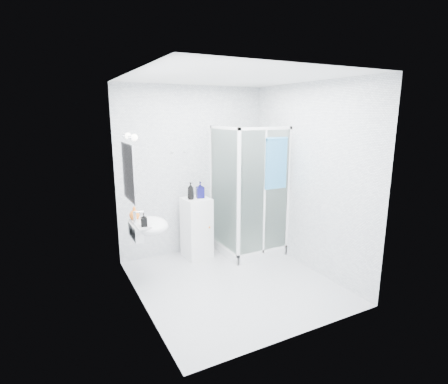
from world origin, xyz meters
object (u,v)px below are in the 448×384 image
shampoo_bottle_a (191,191)px  storage_cabinet (197,228)px  soap_dispenser_black (144,220)px  shampoo_bottle_b (200,190)px  soap_dispenser_orange (134,213)px  shower_enclosure (247,226)px  hand_towel (276,162)px  wall_basin (148,226)px

shampoo_bottle_a → storage_cabinet: bearing=10.9°
shampoo_bottle_a → soap_dispenser_black: 1.16m
shampoo_bottle_b → soap_dispenser_black: size_ratio=1.52×
shampoo_bottle_b → soap_dispenser_black: 1.30m
soap_dispenser_black → shampoo_bottle_a: bearing=38.7°
shampoo_bottle_b → soap_dispenser_orange: shampoo_bottle_b is taller
shampoo_bottle_b → soap_dispenser_orange: 1.17m
storage_cabinet → shampoo_bottle_a: (-0.10, -0.02, 0.60)m
shower_enclosure → hand_towel: 1.15m
shower_enclosure → soap_dispenser_black: bearing=-164.0°
storage_cabinet → soap_dispenser_orange: 1.21m
storage_cabinet → shampoo_bottle_b: 0.60m
shower_enclosure → soap_dispenser_black: size_ratio=12.18×
soap_dispenser_orange → soap_dispenser_black: (0.03, -0.33, -0.00)m
wall_basin → storage_cabinet: bearing=31.5°
shower_enclosure → storage_cabinet: size_ratio=2.14×
shampoo_bottle_b → shampoo_bottle_a: bearing=-173.6°
wall_basin → soap_dispenser_black: soap_dispenser_black is taller
storage_cabinet → shampoo_bottle_a: bearing=-174.0°
shower_enclosure → soap_dispenser_orange: shower_enclosure is taller
hand_towel → soap_dispenser_black: hand_towel is taller
wall_basin → soap_dispenser_black: 0.25m
wall_basin → shower_enclosure: bearing=10.8°
soap_dispenser_black → hand_towel: bearing=2.9°
hand_towel → shampoo_bottle_a: (-1.08, 0.62, -0.44)m
soap_dispenser_orange → hand_towel: bearing=-6.6°
shower_enclosure → storage_cabinet: shower_enclosure is taller
storage_cabinet → soap_dispenser_orange: (-1.03, -0.41, 0.48)m
wall_basin → shampoo_bottle_b: 1.15m
storage_cabinet → shampoo_bottle_a: shampoo_bottle_a is taller
shower_enclosure → shampoo_bottle_b: bearing=160.7°
hand_towel → soap_dispenser_orange: 2.11m
storage_cabinet → soap_dispenser_black: (-1.00, -0.74, 0.48)m
soap_dispenser_black → shower_enclosure: bearing=16.0°
wall_basin → soap_dispenser_black: bearing=-116.1°
shampoo_bottle_b → hand_towel: bearing=-34.8°
storage_cabinet → soap_dispenser_black: size_ratio=5.69×
shower_enclosure → wall_basin: size_ratio=3.57×
hand_towel → soap_dispenser_black: 2.06m
wall_basin → shampoo_bottle_a: shampoo_bottle_a is taller
wall_basin → soap_dispenser_orange: size_ratio=3.32×
storage_cabinet → shampoo_bottle_a: size_ratio=3.63×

